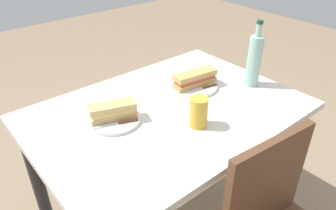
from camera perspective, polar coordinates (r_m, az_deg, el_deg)
name	(u,v)px	position (r m, az deg, el deg)	size (l,w,h in m)	color
dining_table	(168,130)	(1.48, 0.00, -4.39)	(1.17, 0.83, 0.75)	beige
plate_near	(114,119)	(1.35, -9.59, -2.53)	(0.22, 0.22, 0.01)	white
baguette_sandwich_near	(113,111)	(1.33, -9.74, -1.05)	(0.20, 0.13, 0.07)	tan
knife_near	(119,123)	(1.30, -8.68, -3.23)	(0.17, 0.08, 0.01)	silver
plate_far	(195,86)	(1.58, 4.74, 3.36)	(0.22, 0.22, 0.01)	silver
baguette_sandwich_far	(195,79)	(1.56, 4.80, 4.70)	(0.23, 0.10, 0.07)	tan
knife_far	(203,88)	(1.55, 6.22, 3.04)	(0.18, 0.06, 0.01)	silver
water_bottle	(254,60)	(1.61, 15.08, 7.74)	(0.07, 0.07, 0.32)	#99C6B7
beer_glass	(199,112)	(1.28, 5.46, -1.25)	(0.07, 0.07, 0.13)	gold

